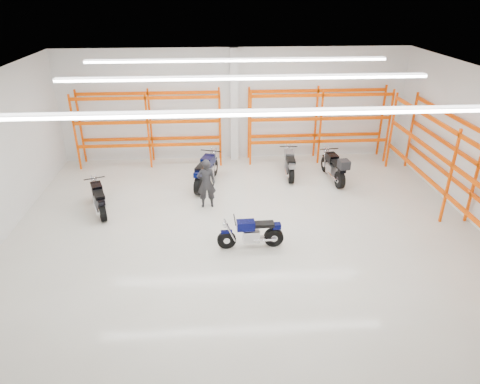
{
  "coord_description": "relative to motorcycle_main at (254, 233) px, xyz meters",
  "views": [
    {
      "loc": [
        -0.92,
        -11.13,
        6.64
      ],
      "look_at": [
        -0.13,
        0.5,
        0.99
      ],
      "focal_mm": 32.0,
      "sensor_mm": 36.0,
      "label": 1
    }
  ],
  "objects": [
    {
      "name": "pallet_racking_back_left",
      "position": [
        -3.54,
        6.49,
        1.36
      ],
      "size": [
        5.67,
        0.87,
        3.0
      ],
      "color": "#EF4A00",
      "rests_on": "ground"
    },
    {
      "name": "motorcycle_main",
      "position": [
        0.0,
        0.0,
        0.0
      ],
      "size": [
        1.86,
        0.62,
        0.92
      ],
      "color": "black",
      "rests_on": "ground"
    },
    {
      "name": "room_shell",
      "position": [
        -0.14,
        1.04,
        2.85
      ],
      "size": [
        14.02,
        12.02,
        4.51
      ],
      "color": "silver",
      "rests_on": "ground"
    },
    {
      "name": "pallet_racking_back_right",
      "position": [
        3.26,
        6.49,
        1.36
      ],
      "size": [
        5.67,
        0.87,
        3.0
      ],
      "color": "#EF4A00",
      "rests_on": "ground"
    },
    {
      "name": "ground",
      "position": [
        -0.14,
        1.01,
        -0.43
      ],
      "size": [
        14.0,
        14.0,
        0.0
      ],
      "primitive_type": "plane",
      "color": "beige",
      "rests_on": "ground"
    },
    {
      "name": "motorcycle_back_a",
      "position": [
        -4.75,
        2.37,
        0.03
      ],
      "size": [
        0.92,
        1.93,
        0.99
      ],
      "color": "black",
      "rests_on": "ground"
    },
    {
      "name": "structural_column",
      "position": [
        -0.14,
        6.83,
        1.82
      ],
      "size": [
        0.32,
        0.32,
        4.5
      ],
      "primitive_type": "cube",
      "color": "white",
      "rests_on": "ground"
    },
    {
      "name": "motorcycle_back_c",
      "position": [
        1.84,
        4.83,
        0.05
      ],
      "size": [
        0.69,
        2.07,
        1.02
      ],
      "color": "black",
      "rests_on": "ground"
    },
    {
      "name": "motorcycle_back_d",
      "position": [
        3.42,
        4.21,
        0.12
      ],
      "size": [
        0.71,
        2.25,
        1.15
      ],
      "color": "black",
      "rests_on": "ground"
    },
    {
      "name": "motorcycle_back_b",
      "position": [
        -1.34,
        4.14,
        0.11
      ],
      "size": [
        1.05,
        2.28,
        1.15
      ],
      "color": "black",
      "rests_on": "ground"
    },
    {
      "name": "pallet_racking_side",
      "position": [
        6.34,
        1.01,
        1.39
      ],
      "size": [
        0.87,
        9.07,
        3.0
      ],
      "color": "#EF4A00",
      "rests_on": "ground"
    },
    {
      "name": "standing_man",
      "position": [
        -1.3,
        2.53,
        0.41
      ],
      "size": [
        0.64,
        0.45,
        1.67
      ],
      "primitive_type": "imported",
      "rotation": [
        0.0,
        0.0,
        3.22
      ],
      "color": "black",
      "rests_on": "ground"
    }
  ]
}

